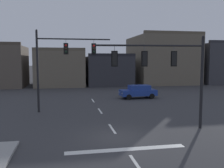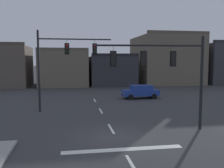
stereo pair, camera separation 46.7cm
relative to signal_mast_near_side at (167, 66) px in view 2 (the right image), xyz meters
The scene contains 7 objects.
ground_plane 5.72m from the signal_mast_near_side, 160.82° to the right, with size 400.00×400.00×0.00m, color #353538.
stop_bar_paint 6.46m from the signal_mast_near_side, 137.89° to the right, with size 6.40×0.50×0.01m, color silver.
lane_centreline 5.63m from the signal_mast_near_side, 168.25° to the left, with size 0.16×26.40×0.01m.
signal_mast_near_side is the anchor object (origin of this frame).
signal_mast_far_side 10.30m from the signal_mast_near_side, 134.97° to the left, with size 6.61×0.37×7.33m.
car_lot_nearside 14.01m from the signal_mast_near_side, 81.27° to the left, with size 4.54×2.14×1.61m.
building_row 32.74m from the signal_mast_near_side, 78.54° to the left, with size 49.84×13.24×9.80m.
Camera 2 is at (-2.60, -14.30, 4.66)m, focal length 39.74 mm.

